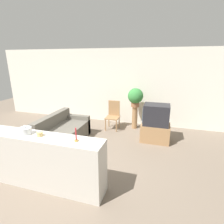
% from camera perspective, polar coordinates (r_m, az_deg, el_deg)
% --- Properties ---
extents(ground_plane, '(14.00, 14.00, 0.00)m').
position_cam_1_polar(ground_plane, '(4.16, -17.00, -17.98)').
color(ground_plane, '#756656').
extents(wall_back, '(9.00, 0.06, 2.70)m').
position_cam_1_polar(wall_back, '(6.61, -1.58, 8.37)').
color(wall_back, silver).
rests_on(wall_back, ground_plane).
extents(couch, '(0.92, 1.65, 0.81)m').
position_cam_1_polar(couch, '(5.26, -15.73, -6.57)').
color(couch, '#605B51').
rests_on(couch, ground_plane).
extents(tv_stand, '(0.82, 0.56, 0.52)m').
position_cam_1_polar(tv_stand, '(5.32, 13.85, -6.55)').
color(tv_stand, '#9E754C').
rests_on(tv_stand, ground_plane).
extents(television, '(0.72, 0.53, 0.59)m').
position_cam_1_polar(television, '(5.13, 14.21, -0.84)').
color(television, '#232328').
rests_on(television, tv_stand).
extents(wooden_chair, '(0.44, 0.44, 0.97)m').
position_cam_1_polar(wooden_chair, '(5.99, 0.39, -0.71)').
color(wooden_chair, '#9E754C').
rests_on(wooden_chair, ground_plane).
extents(plant_stand, '(0.18, 0.18, 0.77)m').
position_cam_1_polar(plant_stand, '(6.11, 7.41, -1.80)').
color(plant_stand, '#9E754C').
rests_on(plant_stand, ground_plane).
extents(potted_plant, '(0.52, 0.52, 0.63)m').
position_cam_1_polar(potted_plant, '(5.91, 7.68, 5.01)').
color(potted_plant, '#8E5B3D').
rests_on(potted_plant, plant_stand).
extents(foreground_counter, '(2.36, 0.44, 1.02)m').
position_cam_1_polar(foreground_counter, '(3.61, -21.49, -14.68)').
color(foreground_counter, beige).
rests_on(foreground_counter, ground_plane).
extents(decorative_bowl, '(0.22, 0.22, 0.17)m').
position_cam_1_polar(decorative_bowl, '(3.55, -26.45, -5.50)').
color(decorative_bowl, silver).
rests_on(decorative_bowl, foreground_counter).
extents(candle_jar, '(0.11, 0.11, 0.07)m').
position_cam_1_polar(candle_jar, '(3.36, -22.51, -6.66)').
color(candle_jar, tan).
rests_on(candle_jar, foreground_counter).
extents(candlestick, '(0.07, 0.07, 0.24)m').
position_cam_1_polar(candlestick, '(2.97, -11.63, -7.96)').
color(candlestick, '#B7933D').
rests_on(candlestick, foreground_counter).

